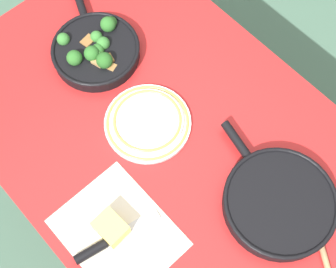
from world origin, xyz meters
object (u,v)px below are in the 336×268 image
grater_knife (105,244)px  dinner_plate_stack (148,122)px  wooden_spoon (323,253)px  skillet_eggs (279,202)px  cheese_block (111,228)px  skillet_broccoli (96,50)px

grater_knife → dinner_plate_stack: bearing=42.6°
grater_knife → dinner_plate_stack: (-0.18, 0.30, 0.00)m
wooden_spoon → dinner_plate_stack: 0.56m
skillet_eggs → wooden_spoon: size_ratio=1.26×
cheese_block → dinner_plate_stack: cheese_block is taller
skillet_eggs → grater_knife: skillet_eggs is taller
grater_knife → cheese_block: cheese_block is taller
wooden_spoon → grater_knife: (-0.38, -0.38, 0.00)m
skillet_eggs → grater_knife: size_ratio=1.70×
wooden_spoon → cheese_block: size_ratio=3.87×
skillet_eggs → dinner_plate_stack: 0.41m
skillet_broccoli → wooden_spoon: (0.83, 0.05, -0.02)m
skillet_broccoli → grater_knife: bearing=166.9°
dinner_plate_stack → wooden_spoon: bearing=8.7°
skillet_eggs → wooden_spoon: bearing=-170.6°
skillet_broccoli → cheese_block: bearing=168.8°
wooden_spoon → grater_knife: grater_knife is taller
wooden_spoon → cheese_block: 0.52m
dinner_plate_stack → cheese_block: bearing=-58.4°
skillet_eggs → cheese_block: cheese_block is taller
dinner_plate_stack → skillet_broccoli: bearing=171.9°
grater_knife → wooden_spoon: bearing=-33.1°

